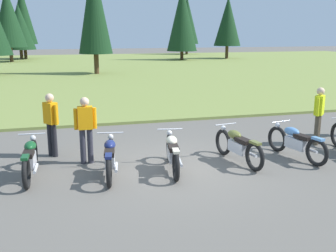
{
  "coord_description": "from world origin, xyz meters",
  "views": [
    {
      "loc": [
        -2.58,
        -8.83,
        3.21
      ],
      "look_at": [
        0.0,
        0.6,
        0.9
      ],
      "focal_mm": 42.8,
      "sensor_mm": 36.0,
      "label": 1
    }
  ],
  "objects_px": {
    "rider_near_row_end": "(319,112)",
    "rider_with_back_turned": "(51,121)",
    "motorcycle_olive": "(238,145)",
    "motorcycle_cream": "(173,152)",
    "motorcycle_british_green": "(30,159)",
    "motorcycle_sky_blue": "(296,142)",
    "motorcycle_navy": "(110,157)",
    "rider_checking_bike": "(86,126)"
  },
  "relations": [
    {
      "from": "motorcycle_british_green",
      "to": "motorcycle_olive",
      "type": "distance_m",
      "value": 4.95
    },
    {
      "from": "motorcycle_british_green",
      "to": "rider_checking_bike",
      "type": "relative_size",
      "value": 1.26
    },
    {
      "from": "motorcycle_olive",
      "to": "rider_checking_bike",
      "type": "height_order",
      "value": "rider_checking_bike"
    },
    {
      "from": "motorcycle_british_green",
      "to": "rider_near_row_end",
      "type": "xyz_separation_m",
      "value": [
        7.89,
        0.66,
        0.51
      ]
    },
    {
      "from": "motorcycle_british_green",
      "to": "rider_near_row_end",
      "type": "relative_size",
      "value": 1.26
    },
    {
      "from": "motorcycle_british_green",
      "to": "rider_with_back_turned",
      "type": "bearing_deg",
      "value": 72.91
    },
    {
      "from": "rider_with_back_turned",
      "to": "rider_checking_bike",
      "type": "height_order",
      "value": "same"
    },
    {
      "from": "motorcycle_navy",
      "to": "rider_checking_bike",
      "type": "relative_size",
      "value": 1.25
    },
    {
      "from": "motorcycle_sky_blue",
      "to": "rider_near_row_end",
      "type": "bearing_deg",
      "value": 36.63
    },
    {
      "from": "motorcycle_olive",
      "to": "rider_near_row_end",
      "type": "height_order",
      "value": "rider_near_row_end"
    },
    {
      "from": "motorcycle_cream",
      "to": "motorcycle_olive",
      "type": "height_order",
      "value": "same"
    },
    {
      "from": "motorcycle_navy",
      "to": "rider_with_back_turned",
      "type": "height_order",
      "value": "rider_with_back_turned"
    },
    {
      "from": "motorcycle_sky_blue",
      "to": "rider_with_back_turned",
      "type": "bearing_deg",
      "value": 163.01
    },
    {
      "from": "motorcycle_navy",
      "to": "motorcycle_olive",
      "type": "bearing_deg",
      "value": 2.07
    },
    {
      "from": "rider_with_back_turned",
      "to": "rider_checking_bike",
      "type": "relative_size",
      "value": 1.0
    },
    {
      "from": "motorcycle_cream",
      "to": "motorcycle_sky_blue",
      "type": "relative_size",
      "value": 1.0
    },
    {
      "from": "rider_checking_bike",
      "to": "motorcycle_cream",
      "type": "bearing_deg",
      "value": -29.02
    },
    {
      "from": "motorcycle_navy",
      "to": "motorcycle_cream",
      "type": "distance_m",
      "value": 1.47
    },
    {
      "from": "motorcycle_sky_blue",
      "to": "rider_near_row_end",
      "type": "relative_size",
      "value": 1.24
    },
    {
      "from": "motorcycle_british_green",
      "to": "rider_with_back_turned",
      "type": "relative_size",
      "value": 1.26
    },
    {
      "from": "rider_near_row_end",
      "to": "motorcycle_cream",
      "type": "bearing_deg",
      "value": -167.29
    },
    {
      "from": "motorcycle_navy",
      "to": "rider_with_back_turned",
      "type": "bearing_deg",
      "value": 124.11
    },
    {
      "from": "motorcycle_british_green",
      "to": "motorcycle_cream",
      "type": "height_order",
      "value": "same"
    },
    {
      "from": "motorcycle_cream",
      "to": "motorcycle_sky_blue",
      "type": "distance_m",
      "value": 3.33
    },
    {
      "from": "motorcycle_navy",
      "to": "motorcycle_sky_blue",
      "type": "bearing_deg",
      "value": 0.35
    },
    {
      "from": "motorcycle_olive",
      "to": "rider_checking_bike",
      "type": "bearing_deg",
      "value": 165.79
    },
    {
      "from": "motorcycle_cream",
      "to": "motorcycle_sky_blue",
      "type": "xyz_separation_m",
      "value": [
        3.33,
        0.05,
        0.0
      ]
    },
    {
      "from": "motorcycle_navy",
      "to": "rider_with_back_turned",
      "type": "xyz_separation_m",
      "value": [
        -1.28,
        1.88,
        0.51
      ]
    },
    {
      "from": "motorcycle_olive",
      "to": "motorcycle_cream",
      "type": "bearing_deg",
      "value": -175.47
    },
    {
      "from": "motorcycle_navy",
      "to": "motorcycle_british_green",
      "type": "bearing_deg",
      "value": 167.91
    },
    {
      "from": "motorcycle_olive",
      "to": "rider_checking_bike",
      "type": "xyz_separation_m",
      "value": [
        -3.66,
        0.93,
        0.51
      ]
    },
    {
      "from": "motorcycle_sky_blue",
      "to": "motorcycle_olive",
      "type": "bearing_deg",
      "value": 176.88
    },
    {
      "from": "rider_near_row_end",
      "to": "rider_checking_bike",
      "type": "height_order",
      "value": "same"
    },
    {
      "from": "motorcycle_navy",
      "to": "motorcycle_sky_blue",
      "type": "distance_m",
      "value": 4.79
    },
    {
      "from": "motorcycle_cream",
      "to": "motorcycle_olive",
      "type": "bearing_deg",
      "value": 4.53
    },
    {
      "from": "motorcycle_olive",
      "to": "rider_with_back_turned",
      "type": "relative_size",
      "value": 1.25
    },
    {
      "from": "motorcycle_navy",
      "to": "rider_near_row_end",
      "type": "distance_m",
      "value": 6.25
    },
    {
      "from": "motorcycle_olive",
      "to": "motorcycle_british_green",
      "type": "bearing_deg",
      "value": 177.03
    },
    {
      "from": "motorcycle_british_green",
      "to": "rider_near_row_end",
      "type": "bearing_deg",
      "value": 4.79
    },
    {
      "from": "motorcycle_sky_blue",
      "to": "motorcycle_navy",
      "type": "bearing_deg",
      "value": -179.65
    },
    {
      "from": "rider_near_row_end",
      "to": "rider_with_back_turned",
      "type": "relative_size",
      "value": 1.0
    },
    {
      "from": "rider_near_row_end",
      "to": "motorcycle_sky_blue",
      "type": "bearing_deg",
      "value": -143.37
    }
  ]
}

